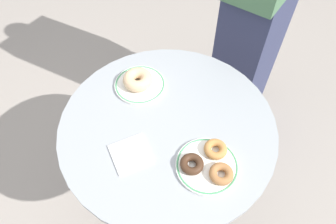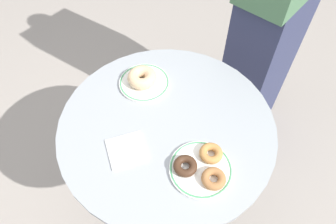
# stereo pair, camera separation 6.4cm
# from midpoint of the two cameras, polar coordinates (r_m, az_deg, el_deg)

# --- Properties ---
(ground_plane) EXTENTS (7.00, 7.00, 0.02)m
(ground_plane) POSITION_cam_midpoint_polar(r_m,az_deg,el_deg) (1.72, -1.15, -16.53)
(ground_plane) COLOR #9E9389
(cafe_table) EXTENTS (0.74, 0.74, 0.75)m
(cafe_table) POSITION_cam_midpoint_polar(r_m,az_deg,el_deg) (1.22, -1.57, -7.84)
(cafe_table) COLOR #999EA3
(cafe_table) RESTS_ON ground
(plate_left) EXTENTS (0.19, 0.19, 0.01)m
(plate_left) POSITION_cam_midpoint_polar(r_m,az_deg,el_deg) (1.15, -6.79, 4.99)
(plate_left) COLOR white
(plate_left) RESTS_ON cafe_table
(plate_right) EXTENTS (0.19, 0.19, 0.01)m
(plate_right) POSITION_cam_midpoint_polar(r_m,az_deg,el_deg) (0.96, 5.48, -9.75)
(plate_right) COLOR white
(plate_right) RESTS_ON cafe_table
(donut_glazed) EXTENTS (0.15, 0.15, 0.04)m
(donut_glazed) POSITION_cam_midpoint_polar(r_m,az_deg,el_deg) (1.13, -7.24, 5.89)
(donut_glazed) COLOR #E0B789
(donut_glazed) RESTS_ON plate_left
(donut_cinnamon) EXTENTS (0.09, 0.09, 0.02)m
(donut_cinnamon) POSITION_cam_midpoint_polar(r_m,az_deg,el_deg) (0.93, 7.84, -11.33)
(donut_cinnamon) COLOR #A36B3D
(donut_cinnamon) RESTS_ON plate_right
(donut_old_fashioned) EXTENTS (0.09, 0.09, 0.02)m
(donut_old_fashioned) POSITION_cam_midpoint_polar(r_m,az_deg,el_deg) (0.97, 6.88, -6.89)
(donut_old_fashioned) COLOR #BC7F42
(donut_old_fashioned) RESTS_ON plate_right
(donut_chocolate) EXTENTS (0.10, 0.10, 0.02)m
(donut_chocolate) POSITION_cam_midpoint_polar(r_m,az_deg,el_deg) (0.94, 2.46, -9.65)
(donut_chocolate) COLOR #422819
(donut_chocolate) RESTS_ON plate_right
(paper_napkin) EXTENTS (0.14, 0.14, 0.01)m
(paper_napkin) POSITION_cam_midpoint_polar(r_m,az_deg,el_deg) (0.99, -8.69, -7.68)
(paper_napkin) COLOR white
(paper_napkin) RESTS_ON cafe_table
(person_figure) EXTENTS (0.35, 0.50, 1.68)m
(person_figure) POSITION_cam_midpoint_polar(r_m,az_deg,el_deg) (1.46, 15.77, 18.97)
(person_figure) COLOR #2D3351
(person_figure) RESTS_ON ground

